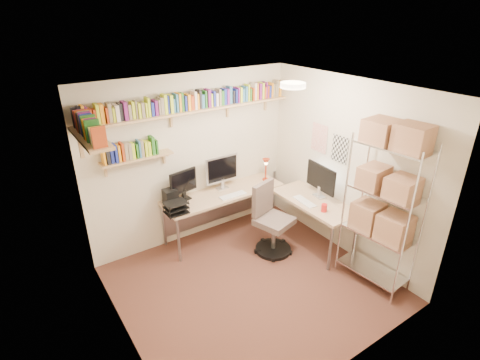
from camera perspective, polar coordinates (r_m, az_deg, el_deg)
name	(u,v)px	position (r m, az deg, el deg)	size (l,w,h in m)	color
ground	(251,284)	(5.06, 1.75, -15.60)	(3.20, 3.20, 0.00)	#44261D
room_shell	(253,176)	(4.23, 2.06, 0.60)	(3.24, 3.04, 2.52)	beige
wall_shelves	(167,115)	(4.93, -11.12, 9.65)	(3.12, 1.09, 0.80)	#D8B67A
corner_desk	(241,197)	(5.55, 0.09, -2.57)	(2.26, 1.91, 1.28)	tan
office_chair	(271,224)	(5.45, 4.70, -6.65)	(0.57, 0.58, 1.05)	black
wire_rack	(387,187)	(4.72, 21.48, -1.03)	(0.49, 0.89, 2.17)	silver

